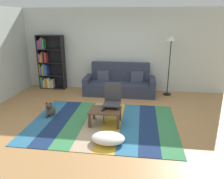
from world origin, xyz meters
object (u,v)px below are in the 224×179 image
object	(u,v)px
bookshelf	(49,65)
folding_chair	(112,99)
pouf	(108,138)
standing_lamp	(171,46)
coffee_table	(105,112)
tv_remote	(104,110)
dog	(50,110)
couch	(120,84)

from	to	relation	value
bookshelf	folding_chair	xyz separation A→B (m)	(2.53, -2.22, -0.30)
bookshelf	pouf	distance (m)	4.25
standing_lamp	coffee_table	bearing A→B (deg)	-125.27
pouf	folding_chair	distance (m)	1.16
standing_lamp	folding_chair	size ratio (longest dim) A/B	2.07
tv_remote	folding_chair	bearing A→B (deg)	102.72
bookshelf	standing_lamp	distance (m)	4.11
bookshelf	coffee_table	distance (m)	3.51
coffee_table	dog	size ratio (longest dim) A/B	1.81
bookshelf	tv_remote	xyz separation A→B (m)	(2.38, -2.54, -0.46)
standing_lamp	tv_remote	world-z (taller)	standing_lamp
couch	coffee_table	size ratio (longest dim) A/B	3.14
folding_chair	tv_remote	bearing A→B (deg)	-82.57
dog	folding_chair	bearing A→B (deg)	1.08
couch	folding_chair	bearing A→B (deg)	-89.34
coffee_table	standing_lamp	bearing A→B (deg)	54.73
dog	folding_chair	distance (m)	1.62
couch	pouf	xyz separation A→B (m)	(0.08, -3.01, -0.23)
coffee_table	folding_chair	world-z (taller)	folding_chair
tv_remote	bookshelf	bearing A→B (deg)	170.50
pouf	coffee_table	bearing A→B (deg)	103.17
couch	standing_lamp	distance (m)	1.97
pouf	folding_chair	size ratio (longest dim) A/B	0.74
folding_chair	dog	bearing A→B (deg)	-146.82
standing_lamp	bookshelf	bearing A→B (deg)	177.55
pouf	dog	size ratio (longest dim) A/B	1.68
couch	folding_chair	size ratio (longest dim) A/B	2.51
coffee_table	dog	bearing A→B (deg)	170.21
bookshelf	dog	xyz separation A→B (m)	(0.96, -2.25, -0.68)
coffee_table	folding_chair	size ratio (longest dim) A/B	0.80
pouf	standing_lamp	size ratio (longest dim) A/B	0.36
pouf	standing_lamp	bearing A→B (deg)	64.98
dog	tv_remote	size ratio (longest dim) A/B	2.65
bookshelf	couch	bearing A→B (deg)	-6.45
couch	coffee_table	distance (m)	2.22
bookshelf	dog	size ratio (longest dim) A/B	4.62
couch	tv_remote	distance (m)	2.26
bookshelf	tv_remote	size ratio (longest dim) A/B	12.25
tv_remote	standing_lamp	bearing A→B (deg)	92.30
couch	pouf	bearing A→B (deg)	-88.47
bookshelf	pouf	size ratio (longest dim) A/B	2.74
couch	pouf	distance (m)	3.02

